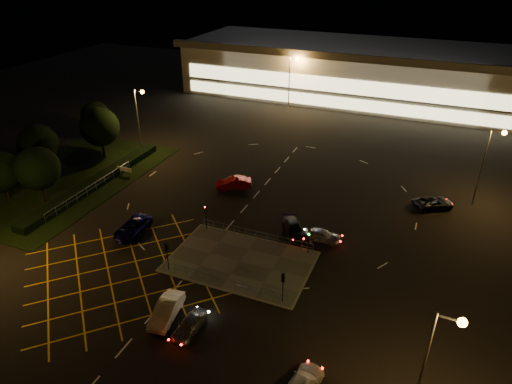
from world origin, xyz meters
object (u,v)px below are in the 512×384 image
at_px(car_queue_white, 167,310).
at_px(car_east_grey, 433,203).
at_px(car_left_blue, 133,227).
at_px(car_near_silver, 189,325).
at_px(car_right_silver, 322,235).
at_px(car_far_dkgrey, 294,229).
at_px(car_circ_red, 234,183).
at_px(signal_se, 283,282).
at_px(signal_ne, 309,235).
at_px(signal_sw, 167,251).
at_px(signal_nw, 206,212).

xyz_separation_m(car_queue_white, car_east_grey, (20.11, 28.72, -0.07)).
bearing_deg(car_left_blue, car_near_silver, -42.96).
height_order(car_left_blue, car_right_silver, car_left_blue).
distance_m(car_queue_white, car_left_blue, 14.58).
bearing_deg(car_far_dkgrey, car_near_silver, -133.57).
bearing_deg(car_left_blue, car_circ_red, 62.84).
distance_m(car_queue_white, car_far_dkgrey, 17.68).
relative_size(car_left_blue, car_right_silver, 1.33).
distance_m(car_left_blue, car_east_grey, 36.13).
height_order(signal_se, signal_ne, same).
xyz_separation_m(signal_sw, car_near_silver, (6.01, -6.32, -1.70)).
height_order(signal_sw, car_right_silver, signal_sw).
bearing_deg(signal_se, car_far_dkgrey, -76.75).
relative_size(signal_ne, car_queue_white, 0.67).
bearing_deg(signal_se, signal_ne, -90.00).
bearing_deg(car_right_silver, car_east_grey, -45.67).
relative_size(car_queue_white, car_east_grey, 0.93).
height_order(car_far_dkgrey, car_circ_red, car_circ_red).
height_order(signal_ne, car_left_blue, signal_ne).
bearing_deg(car_left_blue, signal_nw, 22.13).
xyz_separation_m(car_near_silver, car_right_silver, (6.68, 17.32, 0.01)).
bearing_deg(signal_sw, signal_nw, -90.00).
height_order(car_near_silver, car_east_grey, car_east_grey).
height_order(car_queue_white, car_left_blue, car_queue_white).
relative_size(signal_sw, car_left_blue, 0.60).
xyz_separation_m(signal_ne, car_circ_red, (-13.48, 10.47, -1.59)).
xyz_separation_m(car_circ_red, car_east_grey, (24.94, 4.66, -0.08)).
relative_size(car_queue_white, car_left_blue, 0.89).
bearing_deg(car_queue_white, signal_se, 24.31).
relative_size(signal_ne, car_far_dkgrey, 0.66).
bearing_deg(car_circ_red, signal_sw, -24.45).
bearing_deg(car_near_silver, signal_ne, 70.74).
relative_size(signal_sw, car_circ_red, 0.67).
relative_size(signal_se, car_queue_white, 0.67).
distance_m(car_queue_white, car_east_grey, 35.06).
height_order(car_circ_red, car_east_grey, car_circ_red).
height_order(signal_ne, car_queue_white, signal_ne).
distance_m(signal_se, car_east_grey, 25.85).
relative_size(signal_se, car_far_dkgrey, 0.66).
bearing_deg(signal_se, car_near_silver, 46.54).
height_order(car_near_silver, car_left_blue, car_left_blue).
bearing_deg(car_queue_white, signal_ne, 48.88).
distance_m(signal_nw, car_east_grey, 27.96).
relative_size(signal_nw, car_far_dkgrey, 0.66).
bearing_deg(car_queue_white, signal_nw, 95.18).
height_order(signal_sw, car_queue_white, signal_sw).
bearing_deg(signal_ne, signal_se, -90.00).
bearing_deg(car_east_grey, car_queue_white, 112.02).
distance_m(signal_ne, car_near_silver, 15.61).
xyz_separation_m(car_queue_white, car_circ_red, (-4.83, 24.06, 0.00)).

